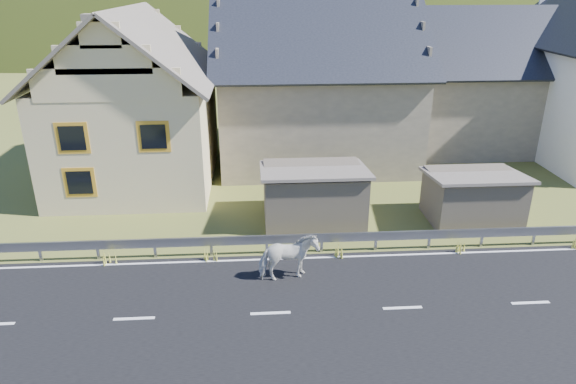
{
  "coord_description": "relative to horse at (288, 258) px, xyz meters",
  "views": [
    {
      "loc": [
        -4.33,
        -12.74,
        9.2
      ],
      "look_at": [
        -3.19,
        4.26,
        2.18
      ],
      "focal_mm": 32.0,
      "sensor_mm": 36.0,
      "label": 1
    }
  ],
  "objects": [
    {
      "name": "lane_markings",
      "position": [
        3.34,
        -1.87,
        -0.8
      ],
      "size": [
        60.0,
        6.6,
        0.01
      ],
      "primitive_type": "cube",
      "color": "silver",
      "rests_on": "road"
    },
    {
      "name": "horse",
      "position": [
        0.0,
        0.0,
        0.0
      ],
      "size": [
        1.24,
        2.04,
        1.61
      ],
      "primitive_type": "imported",
      "rotation": [
        0.0,
        0.0,
        1.78
      ],
      "color": "silver",
      "rests_on": "road"
    },
    {
      "name": "house_cream",
      "position": [
        -6.66,
        10.13,
        3.51
      ],
      "size": [
        7.8,
        9.8,
        8.3
      ],
      "color": "beige",
      "rests_on": "ground"
    },
    {
      "name": "house_stone_a",
      "position": [
        2.34,
        13.13,
        3.79
      ],
      "size": [
        10.8,
        9.8,
        8.9
      ],
      "color": "gray",
      "rests_on": "ground"
    },
    {
      "name": "house_stone_b",
      "position": [
        12.34,
        15.13,
        3.39
      ],
      "size": [
        9.8,
        8.8,
        8.1
      ],
      "color": "gray",
      "rests_on": "ground"
    },
    {
      "name": "mountain",
      "position": [
        8.34,
        178.13,
        -20.84
      ],
      "size": [
        440.0,
        280.0,
        260.0
      ],
      "primitive_type": "ellipsoid",
      "color": "#303E17",
      "rests_on": "ground"
    },
    {
      "name": "ground",
      "position": [
        3.34,
        -1.87,
        -0.84
      ],
      "size": [
        160.0,
        160.0,
        0.0
      ],
      "primitive_type": "plane",
      "color": "#48501E",
      "rests_on": "ground"
    },
    {
      "name": "shed_right",
      "position": [
        7.84,
        4.13,
        0.16
      ],
      "size": [
        3.8,
        2.9,
        2.2
      ],
      "primitive_type": "cube",
      "color": "brown",
      "rests_on": "ground"
    },
    {
      "name": "shed_left",
      "position": [
        1.34,
        4.63,
        0.26
      ],
      "size": [
        4.3,
        3.3,
        2.4
      ],
      "primitive_type": "cube",
      "color": "brown",
      "rests_on": "ground"
    },
    {
      "name": "guardrail",
      "position": [
        3.34,
        1.81,
        -0.28
      ],
      "size": [
        28.1,
        0.09,
        0.75
      ],
      "color": "#93969B",
      "rests_on": "ground"
    },
    {
      "name": "road",
      "position": [
        3.34,
        -1.87,
        -0.82
      ],
      "size": [
        60.0,
        7.0,
        0.04
      ],
      "primitive_type": "cube",
      "color": "black",
      "rests_on": "ground"
    }
  ]
}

